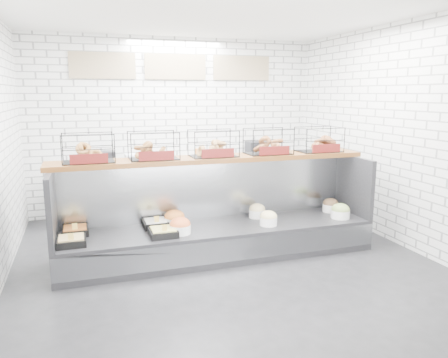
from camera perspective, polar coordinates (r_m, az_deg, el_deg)
name	(u,v)px	position (r m, az deg, el deg)	size (l,w,h in m)	color
ground	(226,263)	(5.47, 0.27, -10.97)	(5.50, 5.50, 0.00)	black
room_shell	(211,93)	(5.64, -1.69, 11.13)	(5.02, 5.51, 3.01)	silver
display_case	(217,230)	(5.67, -0.87, -6.68)	(4.00, 0.90, 1.20)	black
bagel_shelf	(213,147)	(5.60, -1.41, 4.15)	(4.10, 0.50, 0.40)	#502B11
prep_counter	(181,187)	(7.58, -5.61, -1.02)	(4.00, 0.60, 1.20)	#93969B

